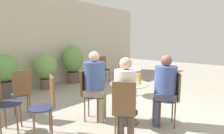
% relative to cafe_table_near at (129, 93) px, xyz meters
% --- Properties ---
extents(ground_plane, '(20.00, 20.00, 0.00)m').
position_rel_cafe_table_near_xyz_m(ground_plane, '(0.10, -0.23, -0.53)').
color(ground_plane, gray).
extents(storefront_wall, '(10.00, 0.06, 3.00)m').
position_rel_cafe_table_near_xyz_m(storefront_wall, '(0.10, 3.84, 0.97)').
color(storefront_wall, beige).
rests_on(storefront_wall, ground_plane).
extents(cafe_table_near, '(0.68, 0.68, 0.72)m').
position_rel_cafe_table_near_xyz_m(cafe_table_near, '(0.00, 0.00, 0.00)').
color(cafe_table_near, '#514C47').
rests_on(cafe_table_near, ground_plane).
extents(cafe_table_far, '(0.62, 0.62, 0.72)m').
position_rel_cafe_table_near_xyz_m(cafe_table_far, '(1.31, 0.98, -0.02)').
color(cafe_table_far, '#514C47').
rests_on(cafe_table_far, ground_plane).
extents(bistro_chair_0, '(0.41, 0.42, 0.93)m').
position_rel_cafe_table_near_xyz_m(bistro_chair_0, '(-0.41, 0.63, 0.02)').
color(bistro_chair_0, '#232847').
rests_on(bistro_chair_0, ground_plane).
extents(bistro_chair_1, '(0.42, 0.41, 0.93)m').
position_rel_cafe_table_near_xyz_m(bistro_chair_1, '(-0.63, -0.41, 0.02)').
color(bistro_chair_1, '#232847').
rests_on(bistro_chair_1, ground_plane).
extents(bistro_chair_2, '(0.41, 0.42, 0.93)m').
position_rel_cafe_table_near_xyz_m(bistro_chair_2, '(0.41, -0.63, 0.02)').
color(bistro_chair_2, '#232847').
rests_on(bistro_chair_2, ground_plane).
extents(bistro_chair_3, '(0.42, 0.41, 0.93)m').
position_rel_cafe_table_near_xyz_m(bistro_chair_3, '(-1.62, 1.24, 0.02)').
color(bistro_chair_3, '#232847').
rests_on(bistro_chair_3, ground_plane).
extents(bistro_chair_4, '(0.37, 0.39, 0.93)m').
position_rel_cafe_table_near_xyz_m(bistro_chair_4, '(-1.22, 1.56, 0.02)').
color(bistro_chair_4, '#232847').
rests_on(bistro_chair_4, ground_plane).
extents(bistro_chair_5, '(0.37, 0.39, 0.93)m').
position_rel_cafe_table_near_xyz_m(bistro_chair_5, '(1.98, 2.66, 0.02)').
color(bistro_chair_5, '#232847').
rests_on(bistro_chair_5, ground_plane).
extents(bistro_chair_6, '(0.40, 0.39, 0.93)m').
position_rel_cafe_table_near_xyz_m(bistro_chair_6, '(-1.20, 0.62, 0.02)').
color(bistro_chair_6, '#232847').
rests_on(bistro_chair_6, ground_plane).
extents(seated_person_0, '(0.46, 0.47, 1.27)m').
position_rel_cafe_table_near_xyz_m(seated_person_0, '(-0.33, 0.51, 0.22)').
color(seated_person_0, gray).
rests_on(seated_person_0, ground_plane).
extents(seated_person_1, '(0.40, 0.39, 1.23)m').
position_rel_cafe_table_near_xyz_m(seated_person_1, '(-0.51, -0.33, 0.20)').
color(seated_person_1, brown).
rests_on(seated_person_1, ground_plane).
extents(seated_person_2, '(0.45, 0.46, 1.22)m').
position_rel_cafe_table_near_xyz_m(seated_person_2, '(0.33, -0.51, 0.19)').
color(seated_person_2, '#42475B').
rests_on(seated_person_2, ground_plane).
extents(beer_glass_0, '(0.06, 0.06, 0.16)m').
position_rel_cafe_table_near_xyz_m(beer_glass_0, '(-0.20, 0.02, 0.27)').
color(beer_glass_0, '#DBC65B').
rests_on(beer_glass_0, cafe_table_near).
extents(beer_glass_1, '(0.07, 0.07, 0.20)m').
position_rel_cafe_table_near_xyz_m(beer_glass_1, '(0.03, -0.20, 0.28)').
color(beer_glass_1, '#B28433').
rests_on(beer_glass_1, cafe_table_near).
extents(beer_glass_2, '(0.07, 0.07, 0.15)m').
position_rel_cafe_table_near_xyz_m(beer_glass_2, '(0.12, 0.15, 0.26)').
color(beer_glass_2, beige).
rests_on(beer_glass_2, cafe_table_near).
extents(potted_plant_0, '(0.62, 0.62, 1.14)m').
position_rel_cafe_table_near_xyz_m(potted_plant_0, '(-1.01, 3.25, 0.12)').
color(potted_plant_0, '#47423D').
rests_on(potted_plant_0, ground_plane).
extents(potted_plant_1, '(0.70, 0.70, 1.12)m').
position_rel_cafe_table_near_xyz_m(potted_plant_1, '(0.11, 3.30, 0.13)').
color(potted_plant_1, brown).
rests_on(potted_plant_1, ground_plane).
extents(potted_plant_2, '(0.72, 0.72, 1.33)m').
position_rel_cafe_table_near_xyz_m(potted_plant_2, '(1.15, 3.36, 0.23)').
color(potted_plant_2, brown).
rests_on(potted_plant_2, ground_plane).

